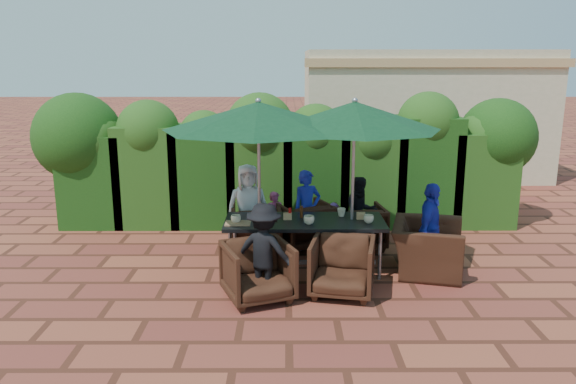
{
  "coord_description": "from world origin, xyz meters",
  "views": [
    {
      "loc": [
        -0.03,
        -7.71,
        2.94
      ],
      "look_at": [
        -0.0,
        0.4,
        1.04
      ],
      "focal_mm": 35.0,
      "sensor_mm": 36.0,
      "label": 1
    }
  ],
  "objects_px": {
    "umbrella_right": "(355,116)",
    "chair_near_right": "(342,264)",
    "chair_far_left": "(256,226)",
    "dining_table": "(305,225)",
    "chair_far_right": "(360,224)",
    "chair_far_mid": "(304,223)",
    "umbrella_left": "(258,116)",
    "chair_near_left": "(258,269)",
    "chair_end_right": "(427,239)"
  },
  "relations": [
    {
      "from": "chair_far_left",
      "to": "chair_far_mid",
      "type": "height_order",
      "value": "chair_far_mid"
    },
    {
      "from": "chair_far_right",
      "to": "dining_table",
      "type": "bearing_deg",
      "value": 40.56
    },
    {
      "from": "dining_table",
      "to": "chair_near_right",
      "type": "relative_size",
      "value": 2.77
    },
    {
      "from": "chair_far_left",
      "to": "dining_table",
      "type": "bearing_deg",
      "value": 123.83
    },
    {
      "from": "chair_far_right",
      "to": "chair_near_left",
      "type": "bearing_deg",
      "value": 45.55
    },
    {
      "from": "chair_end_right",
      "to": "chair_near_right",
      "type": "bearing_deg",
      "value": 136.32
    },
    {
      "from": "dining_table",
      "to": "umbrella_right",
      "type": "height_order",
      "value": "umbrella_right"
    },
    {
      "from": "chair_far_right",
      "to": "umbrella_right",
      "type": "bearing_deg",
      "value": 68.18
    },
    {
      "from": "chair_far_mid",
      "to": "chair_near_right",
      "type": "bearing_deg",
      "value": 79.42
    },
    {
      "from": "dining_table",
      "to": "chair_near_right",
      "type": "bearing_deg",
      "value": -61.86
    },
    {
      "from": "umbrella_left",
      "to": "chair_far_left",
      "type": "distance_m",
      "value": 2.03
    },
    {
      "from": "chair_near_right",
      "to": "chair_far_right",
      "type": "bearing_deg",
      "value": 87.28
    },
    {
      "from": "chair_far_mid",
      "to": "chair_end_right",
      "type": "height_order",
      "value": "chair_end_right"
    },
    {
      "from": "umbrella_left",
      "to": "chair_far_mid",
      "type": "relative_size",
      "value": 3.24
    },
    {
      "from": "chair_far_left",
      "to": "chair_far_right",
      "type": "xyz_separation_m",
      "value": [
        1.66,
        0.11,
        -0.02
      ]
    },
    {
      "from": "chair_far_mid",
      "to": "umbrella_right",
      "type": "bearing_deg",
      "value": 99.35
    },
    {
      "from": "umbrella_right",
      "to": "chair_near_right",
      "type": "relative_size",
      "value": 3.02
    },
    {
      "from": "dining_table",
      "to": "umbrella_left",
      "type": "height_order",
      "value": "umbrella_left"
    },
    {
      "from": "umbrella_right",
      "to": "chair_near_right",
      "type": "xyz_separation_m",
      "value": [
        -0.22,
        -0.9,
        -1.81
      ]
    },
    {
      "from": "umbrella_left",
      "to": "chair_end_right",
      "type": "xyz_separation_m",
      "value": [
        2.38,
        -0.05,
        -1.73
      ]
    },
    {
      "from": "chair_near_left",
      "to": "chair_far_mid",
      "type": "bearing_deg",
      "value": 51.01
    },
    {
      "from": "umbrella_right",
      "to": "chair_far_left",
      "type": "relative_size",
      "value": 3.08
    },
    {
      "from": "umbrella_left",
      "to": "dining_table",
      "type": "bearing_deg",
      "value": 0.43
    },
    {
      "from": "chair_far_mid",
      "to": "chair_far_right",
      "type": "bearing_deg",
      "value": 155.01
    },
    {
      "from": "chair_far_mid",
      "to": "chair_end_right",
      "type": "xyz_separation_m",
      "value": [
        1.71,
        -1.1,
        0.07
      ]
    },
    {
      "from": "umbrella_right",
      "to": "chair_far_mid",
      "type": "xyz_separation_m",
      "value": [
        -0.64,
        1.01,
        -1.8
      ]
    },
    {
      "from": "chair_far_mid",
      "to": "chair_far_left",
      "type": "bearing_deg",
      "value": -12.75
    },
    {
      "from": "dining_table",
      "to": "umbrella_left",
      "type": "bearing_deg",
      "value": -179.57
    },
    {
      "from": "chair_far_left",
      "to": "chair_near_left",
      "type": "relative_size",
      "value": 0.98
    },
    {
      "from": "chair_far_mid",
      "to": "chair_near_left",
      "type": "bearing_deg",
      "value": 49.39
    },
    {
      "from": "chair_near_right",
      "to": "chair_far_mid",
      "type": "bearing_deg",
      "value": 113.99
    },
    {
      "from": "chair_near_right",
      "to": "chair_far_left",
      "type": "bearing_deg",
      "value": 135.55
    },
    {
      "from": "dining_table",
      "to": "chair_far_right",
      "type": "xyz_separation_m",
      "value": [
        0.93,
        1.02,
        -0.29
      ]
    },
    {
      "from": "chair_near_right",
      "to": "umbrella_right",
      "type": "bearing_deg",
      "value": 87.82
    },
    {
      "from": "chair_far_right",
      "to": "chair_near_right",
      "type": "relative_size",
      "value": 0.94
    },
    {
      "from": "chair_far_right",
      "to": "chair_end_right",
      "type": "height_order",
      "value": "chair_end_right"
    },
    {
      "from": "umbrella_left",
      "to": "chair_far_right",
      "type": "bearing_deg",
      "value": 33.25
    },
    {
      "from": "dining_table",
      "to": "chair_far_left",
      "type": "distance_m",
      "value": 1.2
    },
    {
      "from": "umbrella_left",
      "to": "chair_near_left",
      "type": "distance_m",
      "value": 2.06
    },
    {
      "from": "umbrella_left",
      "to": "chair_far_right",
      "type": "distance_m",
      "value": 2.62
    },
    {
      "from": "umbrella_left",
      "to": "chair_far_left",
      "type": "bearing_deg",
      "value": 96.3
    },
    {
      "from": "chair_far_right",
      "to": "chair_near_right",
      "type": "distance_m",
      "value": 1.93
    },
    {
      "from": "umbrella_right",
      "to": "chair_near_left",
      "type": "distance_m",
      "value": 2.45
    },
    {
      "from": "umbrella_right",
      "to": "chair_far_left",
      "type": "distance_m",
      "value": 2.45
    },
    {
      "from": "chair_far_right",
      "to": "chair_end_right",
      "type": "relative_size",
      "value": 0.7
    },
    {
      "from": "chair_far_left",
      "to": "chair_end_right",
      "type": "xyz_separation_m",
      "value": [
        2.48,
        -0.96,
        0.08
      ]
    },
    {
      "from": "umbrella_left",
      "to": "chair_far_left",
      "type": "xyz_separation_m",
      "value": [
        -0.1,
        0.91,
        -1.81
      ]
    },
    {
      "from": "dining_table",
      "to": "chair_far_right",
      "type": "height_order",
      "value": "chair_far_right"
    },
    {
      "from": "chair_near_left",
      "to": "chair_end_right",
      "type": "xyz_separation_m",
      "value": [
        2.36,
        0.95,
        0.07
      ]
    },
    {
      "from": "chair_far_right",
      "to": "chair_far_left",
      "type": "bearing_deg",
      "value": -3.32
    }
  ]
}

